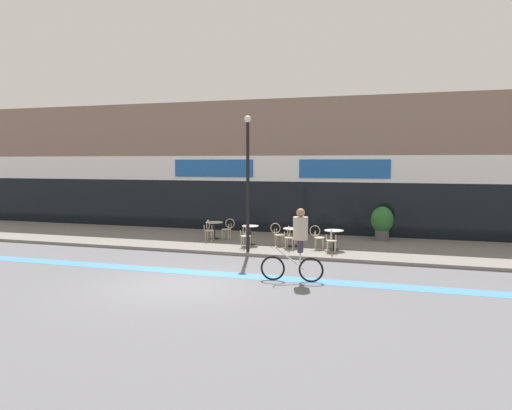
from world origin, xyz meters
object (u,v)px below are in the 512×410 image
(cafe_chair_1_near, at_px, (245,234))
(cafe_chair_2_side, at_px, (278,233))
(bistro_table_2, at_px, (293,233))
(cafe_chair_2_near, at_px, (289,236))
(cyclist_0, at_px, (298,240))
(bistro_table_3, at_px, (334,236))
(cafe_chair_3_side, at_px, (317,236))
(bistro_table_1, at_px, (250,231))
(cafe_chair_3_near, at_px, (331,239))
(planter_pot, at_px, (382,222))
(lamp_post, at_px, (248,173))
(cafe_chair_0_near, at_px, (209,229))
(cafe_chair_0_side, at_px, (228,227))
(bistro_table_0, at_px, (214,227))

(cafe_chair_1_near, height_order, cafe_chair_2_side, same)
(bistro_table_2, relative_size, cafe_chair_2_near, 0.88)
(bistro_table_2, height_order, cyclist_0, cyclist_0)
(bistro_table_3, distance_m, cafe_chair_3_side, 0.63)
(cafe_chair_2_near, bearing_deg, bistro_table_1, 74.19)
(bistro_table_3, bearing_deg, cafe_chair_3_near, -89.64)
(cafe_chair_1_near, height_order, cafe_chair_3_near, same)
(planter_pot, height_order, lamp_post, lamp_post)
(bistro_table_3, xyz_separation_m, cafe_chair_3_side, (-0.63, -0.00, -0.02))
(cafe_chair_2_side, bearing_deg, cafe_chair_0_near, 174.02)
(bistro_table_1, relative_size, cafe_chair_0_side, 0.86)
(bistro_table_2, bearing_deg, cafe_chair_2_near, -89.94)
(cafe_chair_2_near, bearing_deg, planter_pot, -45.27)
(cafe_chair_3_side, bearing_deg, bistro_table_0, 162.92)
(bistro_table_3, distance_m, cafe_chair_1_near, 3.39)
(bistro_table_2, relative_size, cafe_chair_2_side, 0.88)
(bistro_table_0, distance_m, cafe_chair_3_near, 5.63)
(cafe_chair_3_side, bearing_deg, lamp_post, -154.00)
(bistro_table_3, bearing_deg, cafe_chair_2_near, -167.34)
(bistro_table_3, bearing_deg, cafe_chair_0_side, 166.16)
(bistro_table_1, height_order, cafe_chair_1_near, cafe_chair_1_near)
(cafe_chair_2_side, bearing_deg, bistro_table_2, -0.79)
(bistro_table_0, height_order, bistro_table_1, bistro_table_1)
(cafe_chair_2_near, relative_size, cafe_chair_2_side, 1.00)
(cafe_chair_0_near, relative_size, lamp_post, 0.18)
(bistro_table_0, relative_size, cafe_chair_0_side, 0.83)
(bistro_table_2, bearing_deg, cafe_chair_3_near, -28.36)
(bistro_table_1, relative_size, cafe_chair_2_side, 0.86)
(cafe_chair_0_near, xyz_separation_m, cafe_chair_3_side, (4.70, -0.53, 0.00))
(cafe_chair_3_side, bearing_deg, cyclist_0, -89.43)
(planter_pot, bearing_deg, cafe_chair_3_side, -127.58)
(bistro_table_0, relative_size, bistro_table_1, 0.96)
(bistro_table_1, xyz_separation_m, cafe_chair_0_near, (-1.97, 0.43, -0.03))
(bistro_table_1, bearing_deg, cafe_chair_0_side, 142.09)
(planter_pot, xyz_separation_m, lamp_post, (-4.58, -4.21, 2.11))
(cafe_chair_0_near, distance_m, lamp_post, 3.82)
(cafe_chair_2_near, bearing_deg, cafe_chair_0_near, 75.88)
(bistro_table_2, height_order, cafe_chair_1_near, cafe_chair_1_near)
(planter_pot, xyz_separation_m, cyclist_0, (-1.90, -7.73, 0.29))
(bistro_table_1, bearing_deg, bistro_table_2, 5.11)
(cafe_chair_1_near, relative_size, cafe_chair_3_near, 1.00)
(bistro_table_0, bearing_deg, cafe_chair_2_near, -22.37)
(bistro_table_0, height_order, bistro_table_2, bistro_table_0)
(cafe_chair_3_near, bearing_deg, cafe_chair_3_side, 42.39)
(bistro_table_3, xyz_separation_m, cafe_chair_1_near, (-3.35, -0.52, -0.02))
(cafe_chair_0_side, distance_m, cafe_chair_3_side, 4.24)
(bistro_table_3, relative_size, cafe_chair_3_near, 0.83)
(bistro_table_0, height_order, cafe_chair_3_near, cafe_chair_3_near)
(cafe_chair_2_near, relative_size, cafe_chair_3_side, 1.00)
(bistro_table_0, relative_size, cafe_chair_3_near, 0.83)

